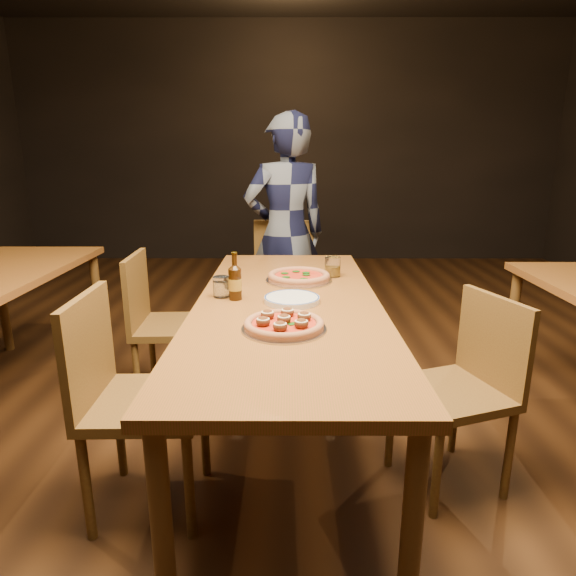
{
  "coord_description": "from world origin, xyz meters",
  "views": [
    {
      "loc": [
        0.01,
        -2.03,
        1.36
      ],
      "look_at": [
        0.0,
        -0.05,
        0.82
      ],
      "focal_mm": 30.0,
      "sensor_mm": 36.0,
      "label": 1
    }
  ],
  "objects_px": {
    "water_glass": "(221,287)",
    "beer_bottle": "(235,283)",
    "table_main": "(288,316)",
    "chair_main_e": "(451,391)",
    "chair_end": "(282,284)",
    "pizza_meatball": "(284,324)",
    "amber_glass": "(333,267)",
    "plate_stack": "(292,299)",
    "pizza_margherita": "(299,277)",
    "diner": "(286,234)",
    "chair_main_nw": "(146,400)",
    "chair_main_sw": "(174,325)"
  },
  "relations": [
    {
      "from": "water_glass",
      "to": "beer_bottle",
      "type": "bearing_deg",
      "value": -31.29
    },
    {
      "from": "table_main",
      "to": "chair_main_e",
      "type": "xyz_separation_m",
      "value": [
        0.68,
        -0.23,
        -0.25
      ]
    },
    {
      "from": "chair_end",
      "to": "pizza_meatball",
      "type": "distance_m",
      "value": 1.71
    },
    {
      "from": "chair_end",
      "to": "amber_glass",
      "type": "relative_size",
      "value": 9.11
    },
    {
      "from": "pizza_meatball",
      "to": "plate_stack",
      "type": "relative_size",
      "value": 1.29
    },
    {
      "from": "pizza_margherita",
      "to": "diner",
      "type": "xyz_separation_m",
      "value": [
        -0.08,
        1.03,
        0.06
      ]
    },
    {
      "from": "table_main",
      "to": "beer_bottle",
      "type": "relative_size",
      "value": 9.65
    },
    {
      "from": "chair_main_nw",
      "to": "diner",
      "type": "bearing_deg",
      "value": -17.73
    },
    {
      "from": "chair_main_sw",
      "to": "water_glass",
      "type": "bearing_deg",
      "value": -146.4
    },
    {
      "from": "pizza_margherita",
      "to": "water_glass",
      "type": "distance_m",
      "value": 0.46
    },
    {
      "from": "chair_main_nw",
      "to": "water_glass",
      "type": "relative_size",
      "value": 9.86
    },
    {
      "from": "chair_main_e",
      "to": "water_glass",
      "type": "xyz_separation_m",
      "value": [
        -0.98,
        0.28,
        0.37
      ]
    },
    {
      "from": "beer_bottle",
      "to": "amber_glass",
      "type": "distance_m",
      "value": 0.63
    },
    {
      "from": "amber_glass",
      "to": "diner",
      "type": "xyz_separation_m",
      "value": [
        -0.25,
        0.94,
        0.02
      ]
    },
    {
      "from": "chair_main_e",
      "to": "amber_glass",
      "type": "bearing_deg",
      "value": -165.32
    },
    {
      "from": "chair_main_e",
      "to": "diner",
      "type": "distance_m",
      "value": 1.79
    },
    {
      "from": "chair_main_nw",
      "to": "chair_main_sw",
      "type": "distance_m",
      "value": 0.91
    },
    {
      "from": "amber_glass",
      "to": "table_main",
      "type": "bearing_deg",
      "value": -117.92
    },
    {
      "from": "chair_main_nw",
      "to": "chair_main_sw",
      "type": "xyz_separation_m",
      "value": [
        -0.11,
        0.9,
        -0.02
      ]
    },
    {
      "from": "beer_bottle",
      "to": "water_glass",
      "type": "relative_size",
      "value": 2.22
    },
    {
      "from": "chair_end",
      "to": "diner",
      "type": "bearing_deg",
      "value": 68.13
    },
    {
      "from": "pizza_meatball",
      "to": "plate_stack",
      "type": "bearing_deg",
      "value": 84.91
    },
    {
      "from": "chair_main_e",
      "to": "water_glass",
      "type": "height_order",
      "value": "chair_main_e"
    },
    {
      "from": "pizza_margherita",
      "to": "chair_end",
      "type": "bearing_deg",
      "value": 96.01
    },
    {
      "from": "chair_main_nw",
      "to": "diner",
      "type": "height_order",
      "value": "diner"
    },
    {
      "from": "pizza_meatball",
      "to": "water_glass",
      "type": "bearing_deg",
      "value": 124.15
    },
    {
      "from": "beer_bottle",
      "to": "pizza_meatball",
      "type": "bearing_deg",
      "value": -60.11
    },
    {
      "from": "amber_glass",
      "to": "beer_bottle",
      "type": "bearing_deg",
      "value": -137.61
    },
    {
      "from": "chair_main_nw",
      "to": "chair_main_sw",
      "type": "height_order",
      "value": "chair_main_nw"
    },
    {
      "from": "chair_main_nw",
      "to": "plate_stack",
      "type": "xyz_separation_m",
      "value": [
        0.56,
        0.34,
        0.3
      ]
    },
    {
      "from": "amber_glass",
      "to": "chair_main_nw",
      "type": "bearing_deg",
      "value": -133.83
    },
    {
      "from": "chair_main_sw",
      "to": "plate_stack",
      "type": "distance_m",
      "value": 0.92
    },
    {
      "from": "chair_main_sw",
      "to": "pizza_meatball",
      "type": "xyz_separation_m",
      "value": [
        0.63,
        -0.9,
        0.33
      ]
    },
    {
      "from": "pizza_meatball",
      "to": "pizza_margherita",
      "type": "xyz_separation_m",
      "value": [
        0.07,
        0.71,
        0.0
      ]
    },
    {
      "from": "beer_bottle",
      "to": "water_glass",
      "type": "bearing_deg",
      "value": 148.71
    },
    {
      "from": "chair_main_e",
      "to": "amber_glass",
      "type": "xyz_separation_m",
      "value": [
        -0.44,
        0.66,
        0.37
      ]
    },
    {
      "from": "table_main",
      "to": "chair_main_sw",
      "type": "bearing_deg",
      "value": 140.55
    },
    {
      "from": "pizza_margherita",
      "to": "beer_bottle",
      "type": "xyz_separation_m",
      "value": [
        -0.29,
        -0.33,
        0.05
      ]
    },
    {
      "from": "beer_bottle",
      "to": "amber_glass",
      "type": "bearing_deg",
      "value": 42.39
    },
    {
      "from": "beer_bottle",
      "to": "amber_glass",
      "type": "xyz_separation_m",
      "value": [
        0.47,
        0.42,
        -0.02
      ]
    },
    {
      "from": "chair_main_e",
      "to": "pizza_margherita",
      "type": "relative_size",
      "value": 2.54
    },
    {
      "from": "plate_stack",
      "to": "water_glass",
      "type": "xyz_separation_m",
      "value": [
        -0.32,
        0.08,
        0.04
      ]
    },
    {
      "from": "chair_end",
      "to": "chair_main_sw",
      "type": "bearing_deg",
      "value": -124.12
    },
    {
      "from": "chair_main_nw",
      "to": "amber_glass",
      "type": "bearing_deg",
      "value": -44.92
    },
    {
      "from": "diner",
      "to": "beer_bottle",
      "type": "bearing_deg",
      "value": 63.32
    },
    {
      "from": "pizza_margherita",
      "to": "diner",
      "type": "distance_m",
      "value": 1.04
    },
    {
      "from": "chair_main_nw",
      "to": "chair_main_sw",
      "type": "bearing_deg",
      "value": 5.6
    },
    {
      "from": "beer_bottle",
      "to": "plate_stack",
      "type": "bearing_deg",
      "value": -8.61
    },
    {
      "from": "chair_end",
      "to": "plate_stack",
      "type": "distance_m",
      "value": 1.37
    },
    {
      "from": "water_glass",
      "to": "amber_glass",
      "type": "height_order",
      "value": "amber_glass"
    }
  ]
}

